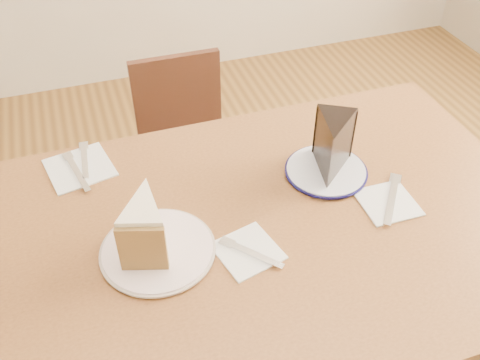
# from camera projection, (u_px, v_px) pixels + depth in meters

# --- Properties ---
(table) EXTENTS (1.20, 0.80, 0.75)m
(table) POSITION_uv_depth(u_px,v_px,m) (270.00, 253.00, 1.20)
(table) COLOR #5A3418
(table) RESTS_ON ground
(chair_far) EXTENTS (0.36, 0.36, 0.72)m
(chair_far) POSITION_uv_depth(u_px,v_px,m) (188.00, 154.00, 1.86)
(chair_far) COLOR black
(chair_far) RESTS_ON ground
(plate_cream) EXTENTS (0.22, 0.22, 0.01)m
(plate_cream) POSITION_uv_depth(u_px,v_px,m) (158.00, 250.00, 1.06)
(plate_cream) COLOR white
(plate_cream) RESTS_ON table
(plate_navy) EXTENTS (0.18, 0.18, 0.01)m
(plate_navy) POSITION_uv_depth(u_px,v_px,m) (326.00, 171.00, 1.25)
(plate_navy) COLOR white
(plate_navy) RESTS_ON table
(carrot_cake) EXTENTS (0.12, 0.14, 0.11)m
(carrot_cake) POSITION_uv_depth(u_px,v_px,m) (146.00, 224.00, 1.04)
(carrot_cake) COLOR beige
(carrot_cake) RESTS_ON plate_cream
(chocolate_cake) EXTENTS (0.14, 0.15, 0.13)m
(chocolate_cake) POSITION_uv_depth(u_px,v_px,m) (332.00, 149.00, 1.20)
(chocolate_cake) COLOR black
(chocolate_cake) RESTS_ON plate_navy
(napkin_cream) EXTENTS (0.14, 0.14, 0.00)m
(napkin_cream) POSITION_uv_depth(u_px,v_px,m) (248.00, 251.00, 1.07)
(napkin_cream) COLOR white
(napkin_cream) RESTS_ON table
(napkin_navy) EXTENTS (0.12, 0.12, 0.00)m
(napkin_navy) POSITION_uv_depth(u_px,v_px,m) (388.00, 203.00, 1.17)
(napkin_navy) COLOR white
(napkin_navy) RESTS_ON table
(napkin_spare) EXTENTS (0.17, 0.17, 0.00)m
(napkin_spare) POSITION_uv_depth(u_px,v_px,m) (80.00, 168.00, 1.26)
(napkin_spare) COLOR white
(napkin_spare) RESTS_ON table
(fork_cream) EXTENTS (0.10, 0.11, 0.00)m
(fork_cream) POSITION_uv_depth(u_px,v_px,m) (252.00, 253.00, 1.06)
(fork_cream) COLOR silver
(fork_cream) RESTS_ON napkin_cream
(knife_navy) EXTENTS (0.12, 0.14, 0.00)m
(knife_navy) POSITION_uv_depth(u_px,v_px,m) (392.00, 199.00, 1.18)
(knife_navy) COLOR silver
(knife_navy) RESTS_ON napkin_navy
(fork_spare) EXTENTS (0.02, 0.14, 0.00)m
(fork_spare) POSITION_uv_depth(u_px,v_px,m) (85.00, 160.00, 1.28)
(fork_spare) COLOR white
(fork_spare) RESTS_ON napkin_spare
(knife_spare) EXTENTS (0.05, 0.16, 0.00)m
(knife_spare) POSITION_uv_depth(u_px,v_px,m) (77.00, 172.00, 1.25)
(knife_spare) COLOR white
(knife_spare) RESTS_ON napkin_spare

